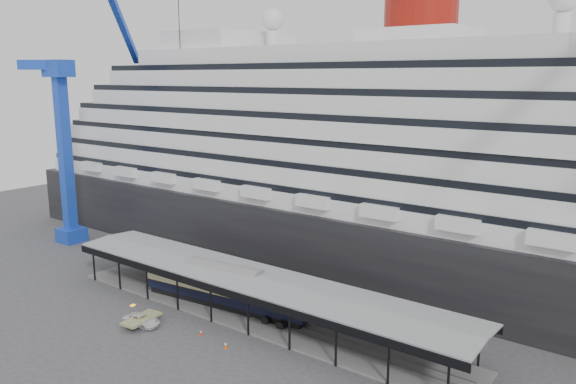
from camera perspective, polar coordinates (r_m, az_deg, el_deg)
ground at (r=66.41m, az=-6.51°, el=-13.85°), size 200.00×200.00×0.00m
cruise_ship at (r=86.53m, az=7.95°, el=4.81°), size 130.00×30.00×43.90m
platform_canopy at (r=68.84m, az=-3.66°, el=-10.69°), size 56.00×9.18×5.30m
crane_blue at (r=102.40m, az=-21.33°, el=6.08°), size 22.63×19.19×47.60m
port_truck at (r=69.25m, az=-14.65°, el=-12.48°), size 4.86×2.66×1.29m
pullman_carriage at (r=71.45m, az=-6.42°, el=-9.49°), size 24.00×5.68×23.38m
traffic_cone_left at (r=69.54m, az=-13.98°, el=-12.61°), size 0.42×0.42×0.70m
traffic_cone_mid at (r=65.62m, az=-8.84°, el=-13.92°), size 0.42×0.42×0.69m
traffic_cone_right at (r=62.45m, az=-6.36°, el=-15.18°), size 0.43×0.43×0.80m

